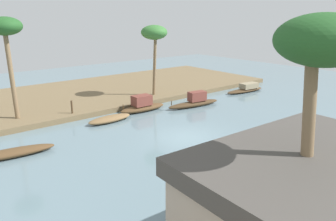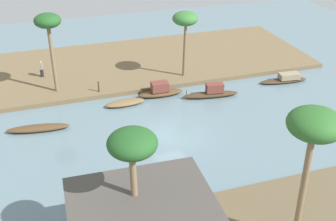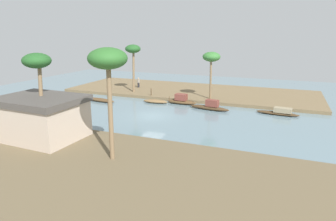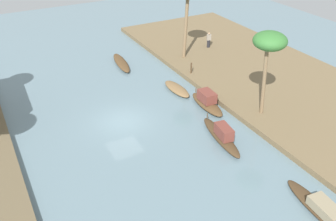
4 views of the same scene
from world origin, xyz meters
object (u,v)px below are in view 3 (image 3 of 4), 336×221
sampan_with_red_awning (279,112)px  palm_tree_right_short (37,64)px  sampan_midstream (181,100)px  sampan_near_left_bank (100,100)px  palm_tree_left_near (211,58)px  palm_tree_right_tall (108,62)px  sampan_with_tall_canopy (210,106)px  sampan_upstream_small (155,101)px  mooring_post (151,92)px  palm_tree_left_far (133,51)px  riverside_building (41,117)px  person_on_near_bank (138,83)px

sampan_with_red_awning → palm_tree_right_short: bearing=47.0°
sampan_midstream → palm_tree_right_short: palm_tree_right_short is taller
sampan_near_left_bank → palm_tree_left_near: bearing=-151.2°
sampan_with_red_awning → palm_tree_right_tall: 23.13m
sampan_with_tall_canopy → sampan_upstream_small: sampan_with_tall_canopy is taller
sampan_near_left_bank → mooring_post: (-5.77, -4.71, 0.70)m
sampan_near_left_bank → mooring_post: 7.49m
sampan_midstream → palm_tree_left_far: size_ratio=0.59×
mooring_post → palm_tree_left_far: size_ratio=0.14×
sampan_with_red_awning → riverside_building: (19.33, 17.34, 1.97)m
sampan_near_left_bank → sampan_upstream_small: size_ratio=1.40×
sampan_with_red_awning → riverside_building: bearing=48.0°
sampan_near_left_bank → riverside_building: size_ratio=0.68×
sampan_midstream → sampan_with_red_awning: bearing=177.9°
sampan_with_red_awning → person_on_near_bank: (22.83, -7.92, 0.85)m
sampan_upstream_small → palm_tree_left_near: size_ratio=0.55×
sampan_with_red_awning → mooring_post: size_ratio=4.89×
riverside_building → palm_tree_left_near: bearing=-113.3°
sampan_with_tall_canopy → palm_tree_right_short: 20.80m
palm_tree_right_short → palm_tree_left_near: bearing=-116.3°
palm_tree_right_short → riverside_building: 4.60m
palm_tree_right_tall → riverside_building: palm_tree_right_tall is taller
sampan_with_red_awning → palm_tree_left_far: bearing=-5.1°
palm_tree_left_near → riverside_building: bearing=64.6°
sampan_near_left_bank → palm_tree_right_short: palm_tree_right_short is taller
sampan_near_left_bank → palm_tree_left_far: (-2.09, -6.25, 6.54)m
person_on_near_bank → palm_tree_right_short: size_ratio=0.22×
sampan_near_left_bank → palm_tree_left_near: (-14.50, -5.59, 5.89)m
sampan_with_tall_canopy → palm_tree_left_far: bearing=-12.2°
sampan_with_red_awning → palm_tree_right_short: (19.53, 16.96, 6.55)m
person_on_near_bank → sampan_midstream: bearing=68.6°
sampan_upstream_small → person_on_near_bank: 10.22m
mooring_post → palm_tree_left_near: palm_tree_left_near is taller
person_on_near_bank → palm_tree_right_short: 25.73m
sampan_with_red_awning → palm_tree_right_short: 26.68m
sampan_with_tall_canopy → palm_tree_right_tall: (2.93, 18.21, 7.11)m
palm_tree_left_near → palm_tree_right_short: (10.18, 20.61, 0.76)m
sampan_with_red_awning → sampan_midstream: bearing=1.7°
sampan_with_red_awning → sampan_near_left_bank: bearing=10.7°
sampan_midstream → palm_tree_left_far: 11.54m
sampan_near_left_bank → sampan_midstream: size_ratio=1.18×
sampan_midstream → palm_tree_left_far: (9.08, -3.33, 6.29)m
sampan_near_left_bank → mooring_post: mooring_post is taller
sampan_near_left_bank → palm_tree_left_far: bearing=-100.9°
palm_tree_left_near → palm_tree_right_tall: bearing=85.4°
sampan_near_left_bank → person_on_near_bank: size_ratio=3.04×
sampan_midstream → person_on_near_bank: person_on_near_bank is taller
sampan_near_left_bank → riverside_building: riverside_building is taller
palm_tree_left_far → palm_tree_right_tall: 25.55m
sampan_midstream → palm_tree_right_tall: bearing=96.6°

